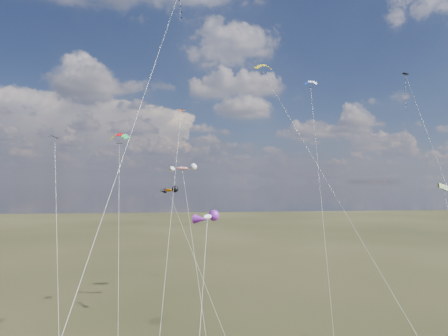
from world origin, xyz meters
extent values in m
cube|color=black|center=(29.47, 28.43, 34.05)|extent=(0.95, 0.98, 0.27)
cylinder|color=silver|center=(27.09, 16.14, 17.02)|extent=(4.79, 24.60, 34.06)
cylinder|color=silver|center=(-9.20, 2.76, 20.92)|extent=(8.00, 36.79, 41.86)
cube|color=black|center=(-17.75, 12.75, 21.86)|extent=(0.84, 0.92, 0.41)
cylinder|color=silver|center=(-15.65, 6.79, 10.93)|extent=(4.23, 11.94, 21.88)
cube|color=#DA4B05|center=(-5.05, 20.90, 26.32)|extent=(1.07, 1.05, 0.26)
cylinder|color=silver|center=(-6.18, 11.32, 13.16)|extent=(2.29, 19.17, 26.33)
cylinder|color=silver|center=(11.15, 12.26, 16.74)|extent=(9.72, 25.02, 33.50)
cylinder|color=silver|center=(12.55, 19.91, 16.42)|extent=(4.82, 20.61, 32.86)
cylinder|color=silver|center=(-10.67, 7.71, 11.15)|extent=(1.75, 11.96, 22.31)
ellipsoid|color=#D16500|center=(-6.57, 21.65, 16.32)|extent=(2.55, 2.82, 0.95)
cylinder|color=silver|center=(-3.22, 15.68, 8.16)|extent=(6.73, 11.97, 16.33)
ellipsoid|color=white|center=(-3.20, 1.85, 14.67)|extent=(2.01, 2.47, 0.87)
ellipsoid|color=red|center=(-4.79, 26.55, 19.23)|extent=(3.49, 1.46, 1.16)
cylinder|color=silver|center=(-3.54, 19.16, 9.62)|extent=(2.52, 14.80, 19.25)
camera|label=1|loc=(-5.56, -28.86, 17.35)|focal=32.00mm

